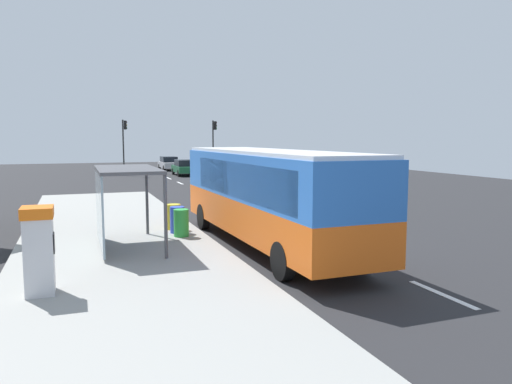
# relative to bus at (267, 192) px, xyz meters

# --- Properties ---
(ground_plane) EXTENTS (56.00, 92.00, 0.04)m
(ground_plane) POSITION_rel_bus_xyz_m (1.71, 13.92, -1.86)
(ground_plane) COLOR #262628
(sidewalk_platform) EXTENTS (6.20, 30.00, 0.18)m
(sidewalk_platform) POSITION_rel_bus_xyz_m (-4.69, 1.92, -1.75)
(sidewalk_platform) COLOR #999993
(sidewalk_platform) RESTS_ON ground
(lane_stripe_seg_0) EXTENTS (0.16, 2.20, 0.01)m
(lane_stripe_seg_0) POSITION_rel_bus_xyz_m (1.96, -6.08, -1.84)
(lane_stripe_seg_0) COLOR silver
(lane_stripe_seg_0) RESTS_ON ground
(lane_stripe_seg_1) EXTENTS (0.16, 2.20, 0.01)m
(lane_stripe_seg_1) POSITION_rel_bus_xyz_m (1.96, -1.08, -1.84)
(lane_stripe_seg_1) COLOR silver
(lane_stripe_seg_1) RESTS_ON ground
(lane_stripe_seg_2) EXTENTS (0.16, 2.20, 0.01)m
(lane_stripe_seg_2) POSITION_rel_bus_xyz_m (1.96, 3.92, -1.84)
(lane_stripe_seg_2) COLOR silver
(lane_stripe_seg_2) RESTS_ON ground
(lane_stripe_seg_3) EXTENTS (0.16, 2.20, 0.01)m
(lane_stripe_seg_3) POSITION_rel_bus_xyz_m (1.96, 8.92, -1.84)
(lane_stripe_seg_3) COLOR silver
(lane_stripe_seg_3) RESTS_ON ground
(lane_stripe_seg_4) EXTENTS (0.16, 2.20, 0.01)m
(lane_stripe_seg_4) POSITION_rel_bus_xyz_m (1.96, 13.92, -1.84)
(lane_stripe_seg_4) COLOR silver
(lane_stripe_seg_4) RESTS_ON ground
(lane_stripe_seg_5) EXTENTS (0.16, 2.20, 0.01)m
(lane_stripe_seg_5) POSITION_rel_bus_xyz_m (1.96, 18.92, -1.84)
(lane_stripe_seg_5) COLOR silver
(lane_stripe_seg_5) RESTS_ON ground
(lane_stripe_seg_6) EXTENTS (0.16, 2.20, 0.01)m
(lane_stripe_seg_6) POSITION_rel_bus_xyz_m (1.96, 23.92, -1.84)
(lane_stripe_seg_6) COLOR silver
(lane_stripe_seg_6) RESTS_ON ground
(lane_stripe_seg_7) EXTENTS (0.16, 2.20, 0.01)m
(lane_stripe_seg_7) POSITION_rel_bus_xyz_m (1.96, 28.92, -1.84)
(lane_stripe_seg_7) COLOR silver
(lane_stripe_seg_7) RESTS_ON ground
(bus) EXTENTS (2.71, 11.05, 3.21)m
(bus) POSITION_rel_bus_xyz_m (0.00, 0.00, 0.00)
(bus) COLOR orange
(bus) RESTS_ON ground
(white_van) EXTENTS (2.05, 5.21, 2.30)m
(white_van) POSITION_rel_bus_xyz_m (3.91, 20.78, -0.50)
(white_van) COLOR silver
(white_van) RESTS_ON ground
(sedan_near) EXTENTS (1.90, 4.43, 1.52)m
(sedan_near) POSITION_rel_bus_xyz_m (4.01, 31.84, -1.05)
(sedan_near) COLOR #195933
(sedan_near) RESTS_ON ground
(sedan_far) EXTENTS (1.86, 4.41, 1.52)m
(sedan_far) POSITION_rel_bus_xyz_m (4.01, 40.09, -1.05)
(sedan_far) COLOR #B7B7BC
(sedan_far) RESTS_ON ground
(ticket_machine) EXTENTS (0.66, 0.76, 1.94)m
(ticket_machine) POSITION_rel_bus_xyz_m (-6.71, -3.41, -0.67)
(ticket_machine) COLOR silver
(ticket_machine) RESTS_ON sidewalk_platform
(recycling_bin_green) EXTENTS (0.52, 0.52, 0.95)m
(recycling_bin_green) POSITION_rel_bus_xyz_m (-2.49, 1.85, -1.19)
(recycling_bin_green) COLOR green
(recycling_bin_green) RESTS_ON sidewalk_platform
(recycling_bin_blue) EXTENTS (0.52, 0.52, 0.95)m
(recycling_bin_blue) POSITION_rel_bus_xyz_m (-2.49, 2.55, -1.19)
(recycling_bin_blue) COLOR blue
(recycling_bin_blue) RESTS_ON sidewalk_platform
(recycling_bin_yellow) EXTENTS (0.52, 0.52, 0.95)m
(recycling_bin_yellow) POSITION_rel_bus_xyz_m (-2.49, 3.25, -1.19)
(recycling_bin_yellow) COLOR yellow
(recycling_bin_yellow) RESTS_ON sidewalk_platform
(traffic_light_near_side) EXTENTS (0.49, 0.28, 5.32)m
(traffic_light_near_side) POSITION_rel_bus_xyz_m (7.21, 32.71, 1.67)
(traffic_light_near_side) COLOR #2D2D2D
(traffic_light_near_side) RESTS_ON ground
(traffic_light_far_side) EXTENTS (0.49, 0.28, 5.31)m
(traffic_light_far_side) POSITION_rel_bus_xyz_m (-1.39, 33.51, 1.67)
(traffic_light_far_side) COLOR #2D2D2D
(traffic_light_far_side) RESTS_ON ground
(bus_shelter) EXTENTS (1.80, 4.00, 2.50)m
(bus_shelter) POSITION_rel_bus_xyz_m (-4.70, 0.77, 0.25)
(bus_shelter) COLOR #4C4C51
(bus_shelter) RESTS_ON sidewalk_platform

